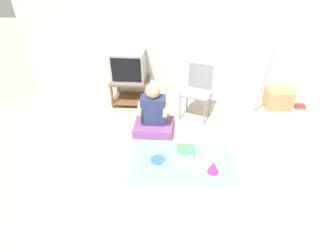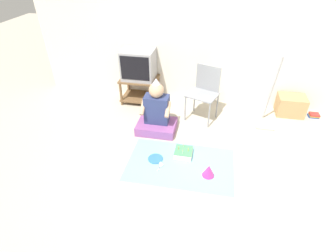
{
  "view_description": "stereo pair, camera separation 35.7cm",
  "coord_description": "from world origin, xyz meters",
  "views": [
    {
      "loc": [
        -0.4,
        -2.47,
        2.4
      ],
      "look_at": [
        -0.6,
        0.46,
        0.35
      ],
      "focal_mm": 28.0,
      "sensor_mm": 36.0,
      "label": 1
    },
    {
      "loc": [
        -0.04,
        -2.43,
        2.4
      ],
      "look_at": [
        -0.6,
        0.46,
        0.35
      ],
      "focal_mm": 28.0,
      "sensor_mm": 36.0,
      "label": 2
    }
  ],
  "objects": [
    {
      "name": "ground_plane",
      "position": [
        0.0,
        0.0,
        0.0
      ],
      "size": [
        16.0,
        16.0,
        0.0
      ],
      "primitive_type": "plane",
      "color": "#BCB29E"
    },
    {
      "name": "wall_back",
      "position": [
        0.0,
        1.94,
        1.27
      ],
      "size": [
        6.4,
        0.06,
        2.55
      ],
      "color": "silver",
      "rests_on": "ground_plane"
    },
    {
      "name": "tv_stand",
      "position": [
        -1.34,
        1.67,
        0.27
      ],
      "size": [
        0.65,
        0.48,
        0.45
      ],
      "color": "brown",
      "rests_on": "ground_plane"
    },
    {
      "name": "tv",
      "position": [
        -1.34,
        1.67,
        0.7
      ],
      "size": [
        0.54,
        0.45,
        0.5
      ],
      "color": "#99999E",
      "rests_on": "tv_stand"
    },
    {
      "name": "folding_chair",
      "position": [
        -0.17,
        1.34,
        0.51
      ],
      "size": [
        0.55,
        0.51,
        0.87
      ],
      "color": "gray",
      "rests_on": "ground_plane"
    },
    {
      "name": "cardboard_box_stack",
      "position": [
        1.27,
        1.7,
        0.16
      ],
      "size": [
        0.44,
        0.34,
        0.33
      ],
      "color": "tan",
      "rests_on": "ground_plane"
    },
    {
      "name": "dust_mop",
      "position": [
        0.83,
        1.25,
        0.34
      ],
      "size": [
        0.28,
        0.37,
        1.18
      ],
      "color": "#B2ADA3",
      "rests_on": "ground_plane"
    },
    {
      "name": "book_pile",
      "position": [
        1.67,
        1.68,
        0.03
      ],
      "size": [
        0.17,
        0.14,
        0.06
      ],
      "color": "#284793",
      "rests_on": "ground_plane"
    },
    {
      "name": "person_seated",
      "position": [
        -0.84,
        0.83,
        0.28
      ],
      "size": [
        0.59,
        0.45,
        0.86
      ],
      "color": "#8C4C8C",
      "rests_on": "ground_plane"
    },
    {
      "name": "party_cloth",
      "position": [
        -0.36,
        0.11,
        0.0
      ],
      "size": [
        1.4,
        0.87,
        0.01
      ],
      "color": "#7FC6E0",
      "rests_on": "ground_plane"
    },
    {
      "name": "birthday_cake",
      "position": [
        -0.35,
        0.29,
        0.05
      ],
      "size": [
        0.24,
        0.24,
        0.14
      ],
      "color": "#F4E0C6",
      "rests_on": "party_cloth"
    },
    {
      "name": "party_hat_blue",
      "position": [
        0.01,
        -0.03,
        0.09
      ],
      "size": [
        0.16,
        0.16,
        0.16
      ],
      "color": "#CC338C",
      "rests_on": "party_cloth"
    },
    {
      "name": "paper_plate",
      "position": [
        -0.71,
        0.14,
        0.01
      ],
      "size": [
        0.2,
        0.2,
        0.01
      ],
      "color": "blue",
      "rests_on": "party_cloth"
    },
    {
      "name": "plastic_spoon_near",
      "position": [
        -0.62,
        0.06,
        0.01
      ],
      "size": [
        0.04,
        0.15,
        0.01
      ],
      "color": "white",
      "rests_on": "party_cloth"
    },
    {
      "name": "plastic_spoon_far",
      "position": [
        -0.6,
        0.02,
        0.01
      ],
      "size": [
        0.06,
        0.14,
        0.01
      ],
      "color": "white",
      "rests_on": "party_cloth"
    }
  ]
}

